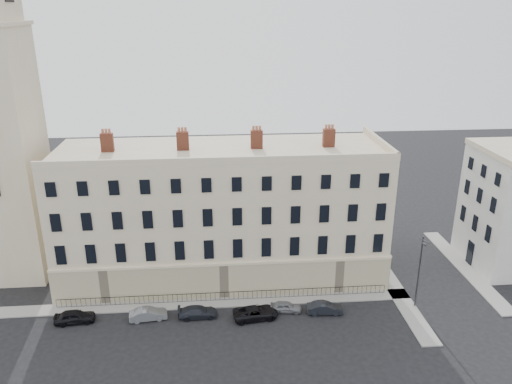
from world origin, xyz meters
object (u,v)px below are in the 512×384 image
car_b (148,314)px  car_f (325,308)px  car_e (286,307)px  car_a (75,317)px  streetlamp (419,269)px  car_c (198,312)px  car_d (256,313)px

car_b → car_f: (17.92, -0.43, -0.01)m
car_e → car_f: bearing=-91.2°
car_a → streetlamp: bearing=-95.9°
car_c → car_a: bearing=87.4°
car_d → car_a: bearing=79.6°
car_d → car_e: (3.21, 0.91, -0.08)m
car_c → streetlamp: streetlamp is taller
car_f → streetlamp: size_ratio=0.46×
car_a → car_d: car_a is taller
car_c → car_d: 5.87m
car_e → car_f: car_f is taller
car_b → car_f: 17.92m
car_c → streetlamp: (22.61, -0.13, 3.91)m
car_c → car_d: size_ratio=0.88×
car_a → car_d: size_ratio=0.86×
car_c → car_f: size_ratio=1.08×
car_a → streetlamp: (34.79, -0.21, 3.82)m
car_f → car_e: bearing=84.2°
car_c → car_d: bearing=-99.0°
car_d → streetlamp: (16.78, 0.56, 3.86)m
car_b → car_c: car_b is taller
car_b → streetlamp: streetlamp is taller
car_a → car_e: car_a is taller
car_d → car_e: bearing=-82.0°
car_e → car_d: bearing=114.4°
car_d → car_e: 3.33m
car_c → car_d: (5.83, -0.70, 0.05)m
car_c → car_f: bearing=-94.2°
car_b → streetlamp: size_ratio=0.46×
car_e → streetlamp: size_ratio=0.40×
car_d → car_f: 7.15m
car_a → car_e: (21.21, 0.14, -0.11)m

